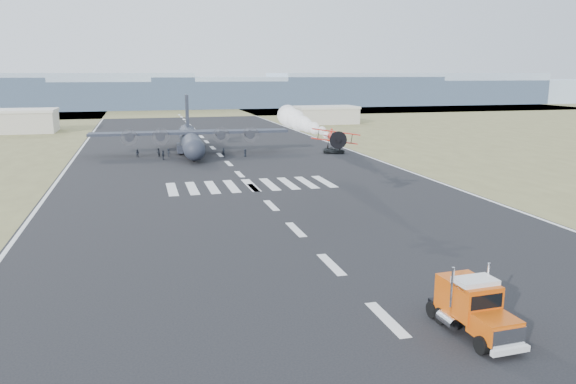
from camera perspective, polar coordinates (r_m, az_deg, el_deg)
name	(u,v)px	position (r m, az deg, el deg)	size (l,w,h in m)	color
ground	(387,319)	(41.24, 10.01, -12.62)	(500.00, 500.00, 0.00)	black
scrub_far	(175,111)	(264.92, -11.39, 8.09)	(500.00, 80.00, 0.00)	olive
runway_markings	(240,174)	(96.78, -4.94, 1.82)	(60.00, 260.00, 0.01)	silver
ridge_seg_c	(32,91)	(298.02, -24.57, 9.30)	(150.00, 50.00, 17.00)	#8CA0B2
ridge_seg_d	(171,94)	(294.51, -11.82, 9.71)	(150.00, 50.00, 13.00)	#8CA0B2
ridge_seg_e	(294,91)	(305.04, 0.65, 10.22)	(150.00, 50.00, 15.00)	#8CA0B2
ridge_seg_f	(405,88)	(328.34, 11.83, 10.27)	(150.00, 50.00, 17.00)	#8CA0B2
ridge_seg_g	(505,91)	(362.05, 21.19, 9.55)	(150.00, 50.00, 13.00)	#8CA0B2
hangar_left	(12,121)	(182.94, -26.23, 6.51)	(24.50, 14.50, 6.70)	#A5A193
hangar_right	(326,115)	(194.62, 3.91, 7.85)	(20.50, 12.50, 5.90)	#A5A193
semi_truck	(473,306)	(39.98, 18.28, -10.93)	(3.21, 8.62, 3.84)	black
aerobatic_biplane	(335,138)	(68.26, 4.76, 5.53)	(5.83, 5.25, 2.59)	red
smoke_trail	(293,119)	(93.12, 0.55, 7.44)	(4.27, 31.40, 3.66)	white
transport_aircraft	(190,139)	(123.77, -9.90, 5.36)	(41.72, 34.36, 12.06)	#1E222D
support_vehicle	(334,150)	(121.98, 4.68, 4.25)	(2.20, 4.78, 1.33)	black
crew_a	(224,153)	(116.63, -6.57, 3.99)	(0.68, 0.56, 1.88)	black
crew_b	(158,152)	(119.63, -13.05, 3.93)	(0.86, 0.53, 1.76)	black
crew_c	(169,152)	(119.58, -12.02, 3.95)	(1.07, 0.50, 1.66)	black
crew_d	(163,155)	(115.07, -12.56, 3.67)	(1.10, 0.56, 1.88)	black
crew_e	(245,153)	(117.08, -4.38, 3.99)	(0.78, 0.48, 1.59)	black
crew_f	(194,154)	(115.46, -9.52, 3.79)	(1.64, 0.53, 1.77)	black
crew_g	(189,155)	(115.61, -10.05, 3.77)	(0.62, 0.51, 1.71)	black
crew_h	(137,153)	(119.94, -15.06, 3.81)	(0.79, 0.49, 1.62)	black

